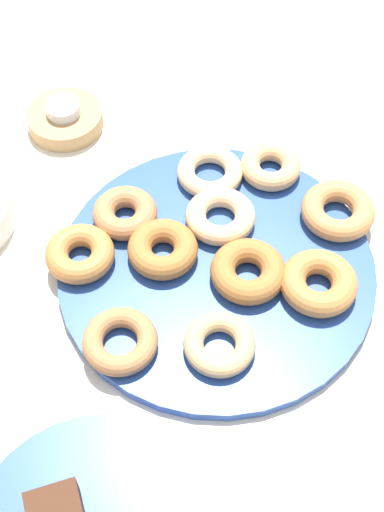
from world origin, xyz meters
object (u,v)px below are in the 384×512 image
(donut_9, at_px, (338,211))
(candle_holder, at_px, (65,119))
(donut_3, at_px, (319,283))
(donut_8, at_px, (220,216))
(donut_6, at_px, (125,213))
(donut_0, at_px, (163,249))
(tealight, at_px, (63,109))
(donut_7, at_px, (80,254))
(donut_4, at_px, (271,166))
(donut_5, at_px, (210,172))
(donut_plate, at_px, (216,269))
(donut_2, at_px, (248,271))
(donut_1, at_px, (219,344))
(donut_10, at_px, (120,341))

(donut_9, distance_m, candle_holder, 0.40)
(donut_3, height_order, candle_holder, donut_3)
(donut_8, bearing_deg, donut_6, 74.07)
(donut_0, distance_m, tealight, 0.27)
(donut_3, xyz_separation_m, candle_holder, (0.35, 0.24, -0.02))
(donut_6, relative_size, donut_7, 0.97)
(donut_6, xyz_separation_m, tealight, (0.20, 0.05, 0.00))
(donut_0, height_order, donut_4, donut_0)
(donut_5, xyz_separation_m, donut_8, (-0.07, 0.01, 0.00))
(donut_plate, distance_m, donut_9, 0.17)
(donut_7, bearing_deg, donut_8, -85.01)
(donut_2, bearing_deg, donut_5, 1.13)
(donut_4, xyz_separation_m, donut_8, (-0.06, 0.08, 0.00))
(donut_1, xyz_separation_m, donut_4, (0.23, -0.13, 0.00))
(donut_2, bearing_deg, donut_7, 68.69)
(donut_plate, relative_size, donut_1, 4.78)
(donut_9, bearing_deg, tealight, 49.80)
(donut_2, bearing_deg, candle_holder, 28.26)
(donut_10, bearing_deg, donut_5, -36.39)
(donut_1, xyz_separation_m, donut_6, (0.20, 0.07, 0.00))
(donut_1, relative_size, donut_9, 0.87)
(donut_0, relative_size, donut_6, 1.05)
(donut_0, height_order, donut_3, donut_3)
(donut_1, relative_size, donut_3, 0.89)
(donut_1, height_order, donut_6, donut_6)
(donut_5, relative_size, donut_9, 0.93)
(donut_10, bearing_deg, donut_6, -12.71)
(donut_10, height_order, tealight, tealight)
(donut_0, bearing_deg, candle_holder, 17.19)
(donut_2, xyz_separation_m, donut_5, (0.16, 0.00, -0.00))
(donut_8, xyz_separation_m, donut_10, (-0.14, 0.15, -0.00))
(donut_10, bearing_deg, tealight, 1.41)
(donut_plate, height_order, donut_4, donut_4)
(donut_4, distance_m, donut_8, 0.11)
(donut_plate, distance_m, donut_1, 0.11)
(donut_3, xyz_separation_m, tealight, (0.35, 0.24, 0.00))
(donut_3, height_order, donut_4, donut_3)
(donut_1, distance_m, donut_4, 0.27)
(donut_1, xyz_separation_m, donut_10, (0.03, 0.10, 0.00))
(donut_0, bearing_deg, donut_plate, -115.89)
(donut_0, relative_size, donut_9, 0.92)
(donut_3, height_order, donut_6, donut_3)
(donut_1, bearing_deg, donut_7, 39.77)
(donut_2, relative_size, donut_7, 1.07)
(donut_1, relative_size, donut_2, 0.89)
(donut_0, height_order, candle_holder, donut_0)
(donut_6, bearing_deg, donut_plate, -135.58)
(donut_plate, height_order, donut_3, donut_3)
(donut_1, bearing_deg, tealight, 15.88)
(donut_plate, height_order, donut_6, donut_6)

